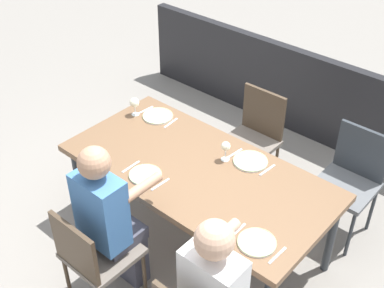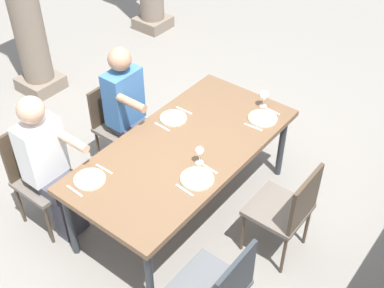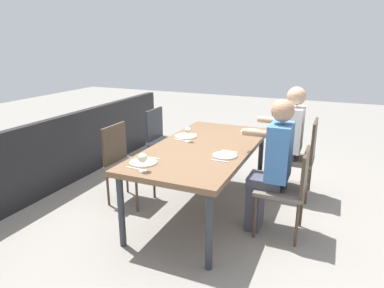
# 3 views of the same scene
# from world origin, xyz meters

# --- Properties ---
(ground_plane) EXTENTS (16.00, 16.00, 0.00)m
(ground_plane) POSITION_xyz_m (0.00, 0.00, 0.00)
(ground_plane) COLOR gray
(dining_table) EXTENTS (2.01, 0.99, 0.74)m
(dining_table) POSITION_xyz_m (0.00, 0.00, 0.68)
(dining_table) COLOR brown
(dining_table) RESTS_ON ground
(chair_west_north) EXTENTS (0.44, 0.44, 0.94)m
(chair_west_north) POSITION_xyz_m (-0.79, 0.92, 0.53)
(chair_west_north) COLOR #6A6158
(chair_west_north) RESTS_ON ground
(chair_west_south) EXTENTS (0.44, 0.44, 0.91)m
(chair_west_south) POSITION_xyz_m (-0.79, -0.92, 0.53)
(chair_west_south) COLOR #5B5E61
(chair_west_south) RESTS_ON ground
(chair_mid_north) EXTENTS (0.44, 0.44, 0.86)m
(chair_mid_north) POSITION_xyz_m (0.13, 0.91, 0.51)
(chair_mid_north) COLOR #6A6158
(chair_mid_north) RESTS_ON ground
(chair_mid_south) EXTENTS (0.44, 0.44, 0.89)m
(chair_mid_south) POSITION_xyz_m (0.13, -0.92, 0.51)
(chair_mid_south) COLOR #6A6158
(chair_mid_south) RESTS_ON ground
(diner_woman_green) EXTENTS (0.35, 0.49, 1.31)m
(diner_woman_green) POSITION_xyz_m (0.13, 0.74, 0.70)
(diner_woman_green) COLOR #3F3F4C
(diner_woman_green) RESTS_ON ground
(diner_man_white) EXTENTS (0.35, 0.50, 1.31)m
(diner_man_white) POSITION_xyz_m (-0.79, 0.74, 0.70)
(diner_man_white) COLOR #3F3F4C
(diner_man_white) RESTS_ON ground
(plate_0) EXTENTS (0.24, 0.24, 0.02)m
(plate_0) POSITION_xyz_m (-0.75, 0.32, 0.75)
(plate_0) COLOR white
(plate_0) RESTS_ON dining_table
(fork_0) EXTENTS (0.02, 0.17, 0.01)m
(fork_0) POSITION_xyz_m (-0.90, 0.32, 0.75)
(fork_0) COLOR silver
(fork_0) RESTS_ON dining_table
(spoon_0) EXTENTS (0.02, 0.17, 0.01)m
(spoon_0) POSITION_xyz_m (-0.60, 0.32, 0.75)
(spoon_0) COLOR silver
(spoon_0) RESTS_ON dining_table
(plate_1) EXTENTS (0.26, 0.26, 0.02)m
(plate_1) POSITION_xyz_m (-0.24, -0.32, 0.75)
(plate_1) COLOR white
(plate_1) RESTS_ON dining_table
(wine_glass_1) EXTENTS (0.07, 0.07, 0.16)m
(wine_glass_1) POSITION_xyz_m (-0.08, -0.22, 0.86)
(wine_glass_1) COLOR white
(wine_glass_1) RESTS_ON dining_table
(fork_1) EXTENTS (0.03, 0.17, 0.01)m
(fork_1) POSITION_xyz_m (-0.39, -0.32, 0.75)
(fork_1) COLOR silver
(fork_1) RESTS_ON dining_table
(spoon_1) EXTENTS (0.03, 0.17, 0.01)m
(spoon_1) POSITION_xyz_m (-0.09, -0.32, 0.75)
(spoon_1) COLOR silver
(spoon_1) RESTS_ON dining_table
(plate_2) EXTENTS (0.24, 0.24, 0.02)m
(plate_2) POSITION_xyz_m (0.23, 0.31, 0.75)
(plate_2) COLOR white
(plate_2) RESTS_ON dining_table
(fork_2) EXTENTS (0.02, 0.17, 0.01)m
(fork_2) POSITION_xyz_m (0.08, 0.31, 0.75)
(fork_2) COLOR silver
(fork_2) RESTS_ON dining_table
(spoon_2) EXTENTS (0.02, 0.17, 0.01)m
(spoon_2) POSITION_xyz_m (0.38, 0.31, 0.75)
(spoon_2) COLOR silver
(spoon_2) RESTS_ON dining_table
(plate_3) EXTENTS (0.26, 0.26, 0.02)m
(plate_3) POSITION_xyz_m (0.70, -0.31, 0.75)
(plate_3) COLOR white
(plate_3) RESTS_ON dining_table
(wine_glass_3) EXTENTS (0.08, 0.08, 0.16)m
(wine_glass_3) POSITION_xyz_m (0.87, -0.21, 0.86)
(wine_glass_3) COLOR white
(wine_glass_3) RESTS_ON dining_table
(fork_3) EXTENTS (0.03, 0.17, 0.01)m
(fork_3) POSITION_xyz_m (0.55, -0.31, 0.75)
(fork_3) COLOR silver
(fork_3) RESTS_ON dining_table
(spoon_3) EXTENTS (0.03, 0.17, 0.01)m
(spoon_3) POSITION_xyz_m (0.85, -0.31, 0.75)
(spoon_3) COLOR silver
(spoon_3) RESTS_ON dining_table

